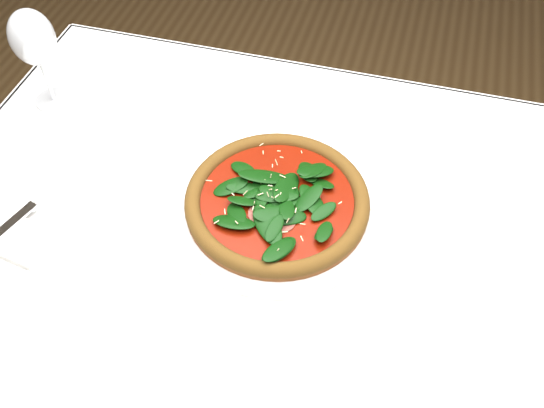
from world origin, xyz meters
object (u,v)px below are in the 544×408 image
(plate, at_px, (277,206))
(pizza, at_px, (277,199))
(napkin, at_px, (4,234))
(wine_glass, at_px, (33,40))

(plate, height_order, pizza, pizza)
(pizza, distance_m, napkin, 0.42)
(napkin, bearing_deg, pizza, 22.98)
(napkin, bearing_deg, plate, 22.98)
(napkin, bearing_deg, wine_glass, 105.31)
(pizza, bearing_deg, plate, 0.00)
(plate, relative_size, pizza, 0.88)
(plate, bearing_deg, wine_glass, 163.12)
(plate, relative_size, wine_glass, 1.77)
(wine_glass, distance_m, napkin, 0.35)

